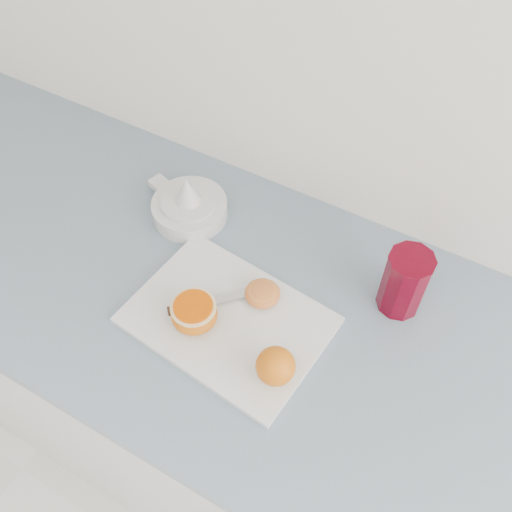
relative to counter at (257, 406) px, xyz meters
The scene contains 8 objects.
counter is the anchor object (origin of this frame).
cutting_board 0.45m from the counter, 122.27° to the right, with size 0.34×0.24×0.01m, color silver.
whole_orange 0.51m from the counter, 48.47° to the right, with size 0.07×0.07×0.07m.
half_orange 0.49m from the counter, 133.29° to the right, with size 0.08×0.08×0.05m.
squeezed_shell 0.47m from the counter, 88.72° to the left, with size 0.06×0.06×0.03m.
paring_knife 0.47m from the counter, 148.66° to the right, with size 0.13×0.13×0.01m.
citrus_juicer 0.54m from the counter, 150.76° to the left, with size 0.19×0.15×0.10m.
red_tumbler 0.57m from the counter, 32.15° to the left, with size 0.08×0.08×0.13m.
Camera 1 is at (0.44, 1.21, 1.77)m, focal length 40.00 mm.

